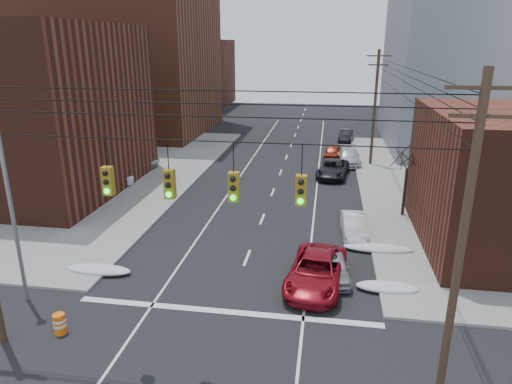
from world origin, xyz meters
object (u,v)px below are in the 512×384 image
(parked_car_e, at_px, (333,152))
(lot_car_d, at_px, (108,157))
(parked_car_a, at_px, (334,266))
(construction_barrel, at_px, (60,324))
(parked_car_b, at_px, (354,225))
(lot_car_b, at_px, (132,159))
(lot_car_a, at_px, (108,178))
(parked_car_c, at_px, (333,169))
(lot_car_c, at_px, (45,177))
(red_pickup, at_px, (316,271))
(parked_car_d, at_px, (349,157))
(parked_car_f, at_px, (346,136))

(parked_car_e, height_order, lot_car_d, lot_car_d)
(parked_car_a, bearing_deg, construction_barrel, -155.73)
(parked_car_b, distance_m, construction_barrel, 17.60)
(parked_car_e, height_order, construction_barrel, parked_car_e)
(parked_car_a, xyz_separation_m, lot_car_b, (-19.10, 18.89, 0.23))
(lot_car_a, height_order, lot_car_b, lot_car_b)
(parked_car_a, relative_size, lot_car_b, 0.73)
(parked_car_c, bearing_deg, lot_car_d, -172.75)
(lot_car_a, xyz_separation_m, lot_car_c, (-5.25, -0.79, 0.07))
(lot_car_c, distance_m, construction_barrel, 22.35)
(red_pickup, relative_size, parked_car_e, 1.43)
(parked_car_c, xyz_separation_m, parked_car_e, (0.00, 7.00, -0.08))
(parked_car_e, xyz_separation_m, construction_barrel, (-11.30, -32.43, -0.21))
(lot_car_a, relative_size, lot_car_c, 0.80)
(red_pickup, bearing_deg, parked_car_a, 53.92)
(parked_car_b, height_order, construction_barrel, parked_car_b)
(lot_car_c, xyz_separation_m, lot_car_d, (2.08, 7.09, 0.03))
(parked_car_d, distance_m, parked_car_f, 11.11)
(red_pickup, bearing_deg, lot_car_a, 149.52)
(parked_car_a, xyz_separation_m, parked_car_b, (1.29, 5.68, 0.01))
(lot_car_c, bearing_deg, parked_car_b, -89.90)
(lot_car_b, bearing_deg, construction_barrel, -155.65)
(parked_car_b, relative_size, parked_car_d, 0.78)
(lot_car_c, bearing_deg, lot_car_b, -19.95)
(parked_car_b, xyz_separation_m, lot_car_b, (-20.39, 13.20, 0.22))
(parked_car_a, bearing_deg, parked_car_e, 83.95)
(red_pickup, xyz_separation_m, construction_barrel, (-10.43, -5.68, -0.32))
(lot_car_b, bearing_deg, parked_car_b, -115.59)
(lot_car_b, distance_m, lot_car_d, 2.62)
(parked_car_c, xyz_separation_m, parked_car_d, (1.60, 4.84, 0.01))
(lot_car_d, bearing_deg, parked_car_e, -82.37)
(parked_car_b, bearing_deg, lot_car_c, 162.94)
(parked_car_f, bearing_deg, red_pickup, -88.07)
(lot_car_b, bearing_deg, parked_car_a, -127.34)
(lot_car_a, distance_m, construction_barrel, 20.63)
(parked_car_b, height_order, lot_car_d, lot_car_d)
(lot_car_d, bearing_deg, parked_car_d, -88.51)
(lot_car_b, bearing_deg, red_pickup, -130.04)
(parked_car_f, bearing_deg, construction_barrel, -101.43)
(parked_car_a, distance_m, lot_car_d, 28.86)
(parked_car_a, distance_m, lot_car_c, 26.62)
(construction_barrel, bearing_deg, parked_car_c, 66.04)
(lot_car_b, relative_size, lot_car_d, 1.19)
(parked_car_e, relative_size, lot_car_a, 0.98)
(parked_car_c, distance_m, lot_car_d, 21.72)
(red_pickup, height_order, parked_car_f, red_pickup)
(lot_car_c, bearing_deg, construction_barrel, -131.93)
(red_pickup, distance_m, construction_barrel, 11.88)
(parked_car_b, xyz_separation_m, construction_barrel, (-12.59, -12.29, -0.21))
(parked_car_d, bearing_deg, lot_car_a, -154.50)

